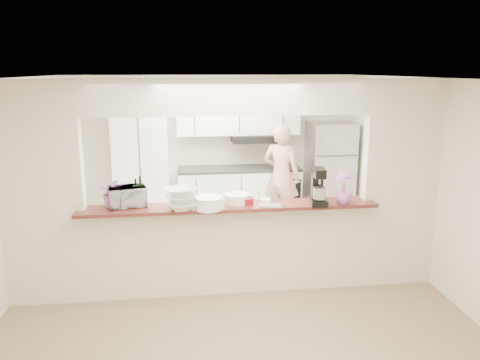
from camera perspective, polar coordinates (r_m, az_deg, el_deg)
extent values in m
plane|color=gray|center=(5.78, -1.27, -13.34)|extent=(6.00, 6.00, 0.00)
cube|color=beige|center=(7.19, -2.56, -7.77)|extent=(5.00, 2.90, 0.01)
cube|color=silver|center=(5.53, -23.00, -1.84)|extent=(0.90, 0.15, 2.50)
cube|color=silver|center=(5.90, 18.87, -0.57)|extent=(0.90, 0.15, 2.50)
cube|color=silver|center=(5.17, -1.41, 10.06)|extent=(3.20, 0.15, 0.40)
cube|color=silver|center=(5.57, -1.30, -8.50)|extent=(3.20, 0.15, 1.05)
cube|color=maroon|center=(5.34, -1.28, -3.27)|extent=(3.40, 0.38, 0.04)
cube|color=white|center=(8.02, -11.90, 1.95)|extent=(0.90, 0.60, 2.10)
cube|color=white|center=(8.19, -0.11, -1.84)|extent=(2.10, 0.60, 0.90)
cube|color=#2E2D30|center=(8.07, -0.11, 1.38)|extent=(2.10, 0.62, 0.04)
cube|color=white|center=(8.05, -0.23, 8.23)|extent=(2.10, 0.35, 0.75)
cube|color=black|center=(8.04, 1.64, 5.09)|extent=(0.75, 0.45, 0.12)
cube|color=black|center=(8.01, 5.50, -1.88)|extent=(0.55, 0.02, 0.55)
cube|color=#9E9EA2|center=(8.39, 10.85, 1.10)|extent=(0.75, 0.70, 1.70)
imported|color=#C869B7|center=(5.41, -15.22, -1.43)|extent=(0.38, 0.35, 0.34)
cylinder|color=black|center=(5.42, -12.54, -1.86)|extent=(0.06, 0.06, 0.23)
cylinder|color=black|center=(5.38, -12.62, -0.26)|extent=(0.02, 0.02, 0.08)
cylinder|color=black|center=(5.41, -12.02, -1.72)|extent=(0.07, 0.07, 0.25)
cylinder|color=black|center=(5.37, -12.11, 0.04)|extent=(0.02, 0.02, 0.09)
imported|color=#BBBBC0|center=(5.41, -13.61, -1.96)|extent=(0.46, 0.37, 0.23)
imported|color=white|center=(5.17, -7.18, -2.31)|extent=(0.39, 0.39, 0.24)
cylinder|color=white|center=(5.16, -3.88, -2.88)|extent=(0.30, 0.30, 0.13)
cylinder|color=white|center=(5.14, -3.90, -2.13)|extent=(0.31, 0.31, 0.01)
cylinder|color=white|center=(5.41, -0.31, -2.29)|extent=(0.30, 0.30, 0.10)
cylinder|color=white|center=(5.39, -0.31, -1.74)|extent=(0.31, 0.31, 0.01)
cylinder|color=maroon|center=(5.36, 0.83, -2.55)|extent=(0.16, 0.16, 0.07)
cylinder|color=beige|center=(5.35, -0.77, -2.59)|extent=(0.16, 0.16, 0.08)
cube|color=silver|center=(5.30, 3.69, -3.10)|extent=(0.29, 0.21, 0.02)
cube|color=white|center=(5.29, 3.69, -2.67)|extent=(0.13, 0.13, 0.07)
cube|color=black|center=(5.42, 9.49, -2.58)|extent=(0.21, 0.30, 0.07)
cube|color=black|center=(5.47, 9.38, -0.41)|extent=(0.13, 0.11, 0.30)
cube|color=black|center=(5.33, 9.65, 0.88)|extent=(0.15, 0.25, 0.10)
cylinder|color=#B7B7BC|center=(5.33, 9.65, -1.57)|extent=(0.14, 0.14, 0.13)
imported|color=#D074D8|center=(5.47, 12.49, -0.98)|extent=(0.27, 0.27, 0.36)
imported|color=tan|center=(7.81, 5.03, 0.48)|extent=(0.75, 0.68, 1.72)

